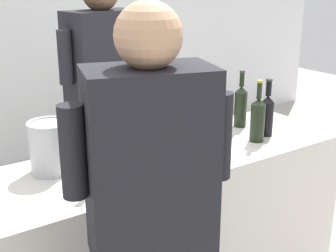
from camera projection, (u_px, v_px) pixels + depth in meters
name	position (u px, v px, depth m)	size (l,w,h in m)	color
wall_back	(9.00, 17.00, 4.21)	(8.00, 0.10, 2.80)	white
counter	(169.00, 232.00, 2.48)	(1.97, 0.64, 0.91)	beige
wine_bottle_0	(128.00, 140.00, 2.14)	(0.08, 0.08, 0.35)	black
wine_bottle_1	(104.00, 157.00, 1.97)	(0.07, 0.07, 0.33)	black
wine_bottle_2	(177.00, 139.00, 2.22)	(0.08, 0.08, 0.32)	black
wine_bottle_3	(133.00, 154.00, 2.00)	(0.07, 0.07, 0.34)	black
wine_bottle_4	(241.00, 105.00, 2.71)	(0.07, 0.07, 0.34)	black
wine_bottle_5	(121.00, 135.00, 2.24)	(0.07, 0.07, 0.32)	black
wine_bottle_6	(147.00, 129.00, 2.36)	(0.08, 0.08, 0.31)	black
wine_bottle_7	(267.00, 114.00, 2.56)	(0.07, 0.07, 0.32)	black
wine_bottle_8	(258.00, 119.00, 2.47)	(0.08, 0.08, 0.34)	black
wine_glass	(201.00, 124.00, 2.39)	(0.08, 0.08, 0.18)	silver
ice_bucket	(50.00, 147.00, 2.09)	(0.19, 0.19, 0.24)	silver
person_server	(106.00, 127.00, 2.87)	(0.58, 0.30, 1.78)	black
potted_shrub	(131.00, 99.00, 3.75)	(0.62, 0.62, 1.24)	brown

